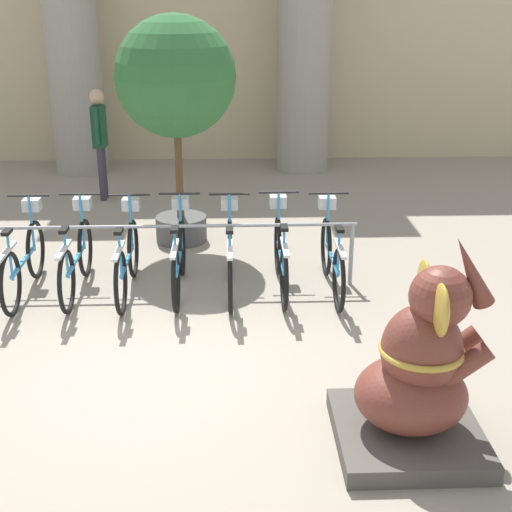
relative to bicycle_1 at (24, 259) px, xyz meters
The scene contains 15 objects.
ground_plane 2.49m from the bicycle_1, 48.06° to the right, with size 60.00×60.00×0.00m, color gray.
building_facade 7.43m from the bicycle_1, 76.35° to the left, with size 20.00×0.20×6.00m.
column_left 6.19m from the bicycle_1, 94.44° to the left, with size 1.22×1.22×5.16m.
column_right 7.22m from the bicycle_1, 57.08° to the left, with size 1.22×1.22×5.16m.
bike_rack 1.48m from the bicycle_1, ahead, with size 4.70×0.05×0.77m.
bicycle_1 is the anchor object (origin of this frame).
bicycle_2 0.59m from the bicycle_1, ahead, with size 0.48×1.76×1.05m.
bicycle_3 1.17m from the bicycle_1, ahead, with size 0.48×1.76×1.05m.
bicycle_4 1.76m from the bicycle_1, ahead, with size 0.48×1.76×1.05m.
bicycle_5 2.34m from the bicycle_1, ahead, with size 0.48×1.76×1.05m.
bicycle_6 2.93m from the bicycle_1, ahead, with size 0.48×1.76×1.05m.
bicycle_7 3.51m from the bicycle_1, ahead, with size 0.48×1.76×1.05m.
elephant_statue 4.81m from the bicycle_1, 38.75° to the right, with size 1.11×1.11×1.72m.
person_pedestrian 3.91m from the bicycle_1, 86.09° to the left, with size 0.24×0.47×1.79m.
potted_tree 2.96m from the bicycle_1, 46.16° to the left, with size 1.56×1.56×3.01m.
Camera 1 is at (0.72, -5.80, 3.34)m, focal length 50.00 mm.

